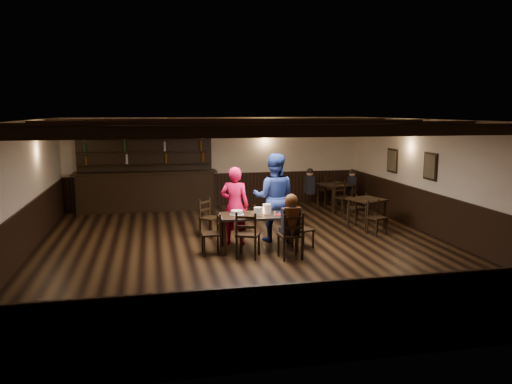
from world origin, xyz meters
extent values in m
plane|color=black|center=(0.00, 0.00, 0.00)|extent=(10.00, 10.00, 0.00)
cube|color=beige|center=(0.00, 5.00, 1.35)|extent=(9.00, 0.02, 2.70)
cube|color=beige|center=(0.00, -5.00, 1.35)|extent=(9.00, 0.02, 2.70)
cube|color=beige|center=(-4.50, 0.00, 1.35)|extent=(0.02, 10.00, 2.70)
cube|color=beige|center=(4.50, 0.00, 1.35)|extent=(0.02, 10.00, 2.70)
cube|color=silver|center=(0.00, 0.00, 2.70)|extent=(9.00, 10.00, 0.02)
cube|color=black|center=(0.00, 4.97, 0.50)|extent=(9.00, 0.04, 1.00)
cube|color=black|center=(0.00, -4.97, 0.50)|extent=(9.00, 0.04, 1.00)
cube|color=black|center=(-4.47, 0.00, 0.50)|extent=(0.04, 10.00, 1.00)
cube|color=black|center=(4.47, 0.00, 0.50)|extent=(0.04, 10.00, 1.00)
cube|color=black|center=(-1.90, 4.97, 1.85)|extent=(0.90, 0.03, 1.00)
cube|color=black|center=(-1.90, 4.95, 1.85)|extent=(0.80, 0.02, 0.90)
cube|color=black|center=(4.47, 0.50, 1.60)|extent=(0.03, 0.55, 0.65)
cube|color=#72664C|center=(4.45, 0.50, 1.60)|extent=(0.02, 0.45, 0.55)
cube|color=black|center=(4.47, 2.40, 1.55)|extent=(0.03, 0.55, 0.65)
cube|color=#72664C|center=(4.45, 2.40, 1.55)|extent=(0.02, 0.45, 0.55)
cube|color=black|center=(0.00, -3.00, 2.60)|extent=(8.90, 0.18, 0.18)
cube|color=black|center=(0.00, -1.00, 2.60)|extent=(8.90, 0.18, 0.18)
cube|color=black|center=(0.00, 1.00, 2.60)|extent=(8.90, 0.18, 0.18)
cube|color=black|center=(0.00, 3.00, 2.60)|extent=(8.90, 0.18, 0.18)
cube|color=black|center=(-0.56, -0.42, 0.35)|extent=(0.06, 0.06, 0.71)
cube|color=black|center=(-0.53, 0.26, 0.35)|extent=(0.06, 0.06, 0.71)
cube|color=black|center=(0.92, -0.49, 0.35)|extent=(0.06, 0.06, 0.71)
cube|color=black|center=(0.96, 0.19, 0.35)|extent=(0.06, 0.06, 0.71)
cube|color=black|center=(0.20, -0.11, 0.73)|extent=(1.64, 0.88, 0.04)
cube|color=#A5A8AD|center=(0.21, 0.27, 0.73)|extent=(1.61, 0.10, 0.05)
cube|color=#A5A8AD|center=(0.18, -0.50, 0.73)|extent=(1.61, 0.10, 0.05)
cube|color=#A5A8AD|center=(0.98, -0.15, 0.73)|extent=(0.07, 0.80, 0.05)
cube|color=#A5A8AD|center=(-0.59, -0.08, 0.73)|extent=(0.07, 0.80, 0.05)
cube|color=black|center=(0.11, -0.53, 0.22)|extent=(0.05, 0.05, 0.45)
cube|color=black|center=(-0.03, -0.86, 0.22)|extent=(0.05, 0.05, 0.45)
cube|color=black|center=(-0.23, -0.38, 0.22)|extent=(0.05, 0.05, 0.45)
cube|color=black|center=(-0.37, -0.71, 0.22)|extent=(0.05, 0.05, 0.45)
cube|color=black|center=(-0.13, -0.62, 0.47)|extent=(0.57, 0.56, 0.04)
cube|color=black|center=(-0.20, -0.78, 0.71)|extent=(0.42, 0.21, 0.47)
cube|color=black|center=(-0.20, -0.78, 0.66)|extent=(0.36, 0.17, 0.05)
cube|color=black|center=(-0.20, -0.78, 0.85)|extent=(0.36, 0.17, 0.05)
cube|color=black|center=(0.85, -0.67, 0.22)|extent=(0.04, 0.04, 0.45)
cube|color=black|center=(0.88, -1.02, 0.22)|extent=(0.04, 0.04, 0.45)
cube|color=black|center=(0.48, -0.69, 0.22)|extent=(0.04, 0.04, 0.45)
cube|color=black|center=(0.50, -1.05, 0.22)|extent=(0.04, 0.04, 0.45)
cube|color=black|center=(0.68, -0.86, 0.47)|extent=(0.47, 0.45, 0.04)
cube|color=black|center=(0.69, -1.03, 0.70)|extent=(0.44, 0.07, 0.47)
cube|color=black|center=(0.69, -1.03, 0.66)|extent=(0.38, 0.05, 0.05)
cube|color=black|center=(0.69, -1.03, 0.84)|extent=(0.38, 0.05, 0.05)
cube|color=black|center=(-0.98, -0.08, 0.20)|extent=(0.03, 0.03, 0.41)
cube|color=black|center=(-0.66, -0.08, 0.20)|extent=(0.03, 0.03, 0.41)
cube|color=black|center=(-0.98, -0.42, 0.20)|extent=(0.03, 0.03, 0.41)
cube|color=black|center=(-0.65, -0.42, 0.20)|extent=(0.03, 0.03, 0.41)
cube|color=black|center=(-0.82, -0.25, 0.43)|extent=(0.38, 0.40, 0.04)
cube|color=black|center=(-0.66, -0.25, 0.64)|extent=(0.04, 0.40, 0.43)
cube|color=black|center=(-0.66, -0.25, 0.60)|extent=(0.03, 0.34, 0.05)
cube|color=black|center=(-0.66, -0.25, 0.77)|extent=(0.03, 0.34, 0.05)
cube|color=black|center=(1.35, -0.27, 0.19)|extent=(0.04, 0.04, 0.38)
cube|color=black|center=(1.07, -0.38, 0.19)|extent=(0.04, 0.04, 0.38)
cube|color=black|center=(1.23, 0.03, 0.19)|extent=(0.04, 0.04, 0.38)
cube|color=black|center=(0.95, -0.09, 0.19)|extent=(0.04, 0.04, 0.38)
cube|color=black|center=(1.15, -0.18, 0.40)|extent=(0.47, 0.48, 0.04)
cube|color=black|center=(1.01, -0.24, 0.60)|extent=(0.17, 0.36, 0.40)
cube|color=black|center=(1.01, -0.24, 0.56)|extent=(0.14, 0.30, 0.04)
cube|color=black|center=(1.01, -0.24, 0.72)|extent=(0.14, 0.30, 0.04)
cube|color=black|center=(-0.68, 0.95, 0.21)|extent=(0.05, 0.05, 0.42)
cube|color=black|center=(-0.91, 1.19, 0.21)|extent=(0.05, 0.05, 0.42)
cube|color=black|center=(-0.42, 1.19, 0.21)|extent=(0.05, 0.05, 0.42)
cube|color=black|center=(-0.65, 1.43, 0.21)|extent=(0.05, 0.05, 0.42)
cube|color=black|center=(-0.67, 1.19, 0.44)|extent=(0.57, 0.57, 0.04)
cube|color=black|center=(-0.78, 1.31, 0.66)|extent=(0.32, 0.31, 0.44)
cube|color=black|center=(-0.78, 1.31, 0.62)|extent=(0.27, 0.26, 0.05)
cube|color=black|center=(-0.78, 1.31, 0.79)|extent=(0.27, 0.26, 0.05)
imported|color=#DB124C|center=(-0.22, 0.43, 0.85)|extent=(0.72, 0.58, 1.71)
imported|color=navy|center=(0.69, 0.54, 0.98)|extent=(1.14, 1.00, 1.97)
cube|color=black|center=(0.68, -0.73, 0.52)|extent=(0.33, 0.33, 0.14)
cube|color=black|center=(0.68, -0.86, 0.76)|extent=(0.35, 0.21, 0.50)
cylinder|color=black|center=(0.68, -0.86, 0.99)|extent=(0.10, 0.35, 0.35)
sphere|color=#D8A384|center=(0.68, -0.86, 1.15)|extent=(0.22, 0.22, 0.22)
sphere|color=#3C1F0D|center=(0.68, -0.89, 1.16)|extent=(0.27, 0.27, 0.27)
cone|color=#3C1F0D|center=(0.68, -0.99, 0.74)|extent=(0.21, 0.21, 0.62)
cylinder|color=white|center=(-0.25, -0.04, 0.76)|extent=(0.30, 0.30, 0.01)
cylinder|color=white|center=(-0.25, -0.04, 0.81)|extent=(0.24, 0.24, 0.08)
cylinder|color=silver|center=(-0.25, -0.04, 0.79)|extent=(0.26, 0.26, 0.04)
cylinder|color=white|center=(0.18, -0.15, 0.83)|extent=(0.17, 0.17, 0.16)
cylinder|color=white|center=(0.39, -0.05, 0.86)|extent=(0.18, 0.18, 0.21)
cylinder|color=#A5A8AD|center=(0.23, -0.06, 0.77)|extent=(0.04, 0.04, 0.03)
sphere|color=orange|center=(0.23, -0.06, 0.79)|extent=(0.03, 0.03, 0.03)
cylinder|color=silver|center=(0.52, -0.23, 0.79)|extent=(0.03, 0.03, 0.08)
cylinder|color=#A5A8AD|center=(0.58, -0.17, 0.79)|extent=(0.03, 0.03, 0.08)
cylinder|color=silver|center=(0.46, 0.03, 0.81)|extent=(0.07, 0.07, 0.11)
cube|color=maroon|center=(0.67, -0.20, 0.75)|extent=(0.29, 0.23, 0.00)
cube|color=#0D1243|center=(0.75, -0.01, 0.75)|extent=(0.28, 0.21, 0.00)
cube|color=black|center=(-2.13, 4.65, 0.55)|extent=(3.89, 0.60, 1.10)
cube|color=black|center=(-2.13, 4.65, 1.12)|extent=(4.09, 0.70, 0.05)
cube|color=black|center=(-2.13, 4.92, 1.10)|extent=(3.89, 0.10, 2.20)
cube|color=black|center=(-2.13, 4.82, 1.35)|extent=(3.79, 0.22, 0.03)
cube|color=black|center=(-2.13, 4.82, 1.70)|extent=(3.79, 0.22, 0.03)
cube|color=black|center=(-2.13, 4.82, 2.05)|extent=(3.79, 0.22, 0.03)
cube|color=black|center=(3.22, 1.20, 0.73)|extent=(0.96, 0.96, 0.04)
cube|color=black|center=(3.03, 0.80, 0.35)|extent=(0.05, 0.05, 0.71)
cube|color=black|center=(2.82, 1.39, 0.35)|extent=(0.05, 0.05, 0.71)
cube|color=black|center=(3.61, 1.01, 0.35)|extent=(0.05, 0.05, 0.71)
cube|color=black|center=(3.40, 1.59, 0.35)|extent=(0.05, 0.05, 0.71)
cube|color=black|center=(3.34, 3.73, 0.73)|extent=(1.10, 1.10, 0.04)
cube|color=black|center=(3.12, 3.28, 0.35)|extent=(0.05, 0.05, 0.71)
cube|color=black|center=(2.89, 3.96, 0.35)|extent=(0.05, 0.05, 0.71)
cube|color=black|center=(3.79, 3.51, 0.35)|extent=(0.05, 0.05, 0.71)
cube|color=black|center=(3.57, 4.19, 0.35)|extent=(0.05, 0.05, 0.71)
cube|color=black|center=(2.60, 3.86, 0.73)|extent=(0.22, 0.36, 0.53)
sphere|color=#D8A384|center=(2.60, 3.86, 1.09)|extent=(0.20, 0.20, 0.20)
sphere|color=black|center=(2.60, 3.86, 1.12)|extent=(0.21, 0.21, 0.21)
cube|color=black|center=(3.88, 3.74, 0.72)|extent=(0.29, 0.39, 0.50)
sphere|color=#D8A384|center=(3.88, 3.74, 1.05)|extent=(0.19, 0.19, 0.19)
sphere|color=black|center=(3.88, 3.74, 1.08)|extent=(0.20, 0.20, 0.20)
camera|label=1|loc=(-1.96, -10.07, 2.90)|focal=35.00mm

